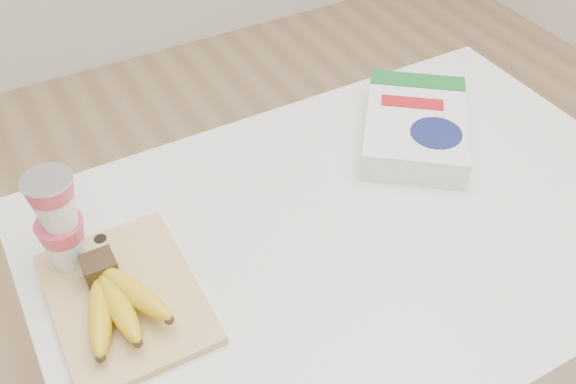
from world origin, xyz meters
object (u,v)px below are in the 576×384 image
object	(u,v)px
bananas	(116,299)
yogurt_stack	(58,219)
table	(347,356)
cutting_board	(125,297)
cereal_box	(415,126)

from	to	relation	value
bananas	yogurt_stack	bearing A→B (deg)	105.11
table	cutting_board	bearing A→B (deg)	174.67
cereal_box	bananas	bearing A→B (deg)	-130.73
bananas	cereal_box	distance (m)	0.63
table	cutting_board	world-z (taller)	cutting_board
cutting_board	bananas	distance (m)	0.04
table	bananas	world-z (taller)	bananas
cutting_board	cereal_box	size ratio (longest dim) A/B	0.85
cutting_board	cereal_box	world-z (taller)	cereal_box
cutting_board	bananas	bearing A→B (deg)	-126.03
cereal_box	yogurt_stack	bearing A→B (deg)	-141.82
yogurt_stack	cutting_board	bearing A→B (deg)	-64.01
cutting_board	yogurt_stack	distance (m)	0.15
table	cereal_box	xyz separation A→B (m)	(0.21, 0.14, 0.43)
cutting_board	table	bearing A→B (deg)	-4.55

